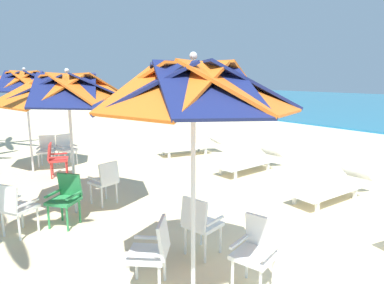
% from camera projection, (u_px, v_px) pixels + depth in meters
% --- Properties ---
extents(ground_plane, '(80.00, 80.00, 0.00)m').
position_uv_depth(ground_plane, '(342.00, 238.00, 5.25)').
color(ground_plane, beige).
extents(beach_umbrella_0, '(2.15, 2.15, 2.72)m').
position_uv_depth(beach_umbrella_0, '(193.00, 89.00, 3.37)').
color(beach_umbrella_0, silver).
rests_on(beach_umbrella_0, ground).
extents(plastic_chair_0, '(0.63, 0.63, 0.87)m').
position_uv_depth(plastic_chair_0, '(153.00, 250.00, 3.89)').
color(plastic_chair_0, white).
rests_on(plastic_chair_0, ground).
extents(plastic_chair_1, '(0.53, 0.55, 0.87)m').
position_uv_depth(plastic_chair_1, '(200.00, 222.00, 4.65)').
color(plastic_chair_1, white).
rests_on(plastic_chair_1, ground).
extents(plastic_chair_2, '(0.54, 0.57, 0.87)m').
position_uv_depth(plastic_chair_2, '(257.00, 249.00, 3.93)').
color(plastic_chair_2, white).
rests_on(plastic_chair_2, ground).
extents(beach_umbrella_1, '(2.48, 2.48, 2.62)m').
position_uv_depth(beach_umbrella_1, '(68.00, 90.00, 5.81)').
color(beach_umbrella_1, silver).
rests_on(beach_umbrella_1, ground).
extents(plastic_chair_3, '(0.56, 0.53, 0.87)m').
position_uv_depth(plastic_chair_3, '(105.00, 180.00, 6.56)').
color(plastic_chair_3, white).
rests_on(plastic_chair_3, ground).
extents(plastic_chair_4, '(0.61, 0.62, 0.87)m').
position_uv_depth(plastic_chair_4, '(15.00, 206.00, 5.23)').
color(plastic_chair_4, white).
rests_on(plastic_chair_4, ground).
extents(plastic_chair_5, '(0.63, 0.63, 0.87)m').
position_uv_depth(plastic_chair_5, '(66.00, 196.00, 5.66)').
color(plastic_chair_5, '#2D8C4C').
rests_on(plastic_chair_5, ground).
extents(beach_umbrella_2, '(2.26, 2.26, 2.72)m').
position_uv_depth(beach_umbrella_2, '(25.00, 82.00, 8.50)').
color(beach_umbrella_2, silver).
rests_on(beach_umbrella_2, ground).
extents(plastic_chair_6, '(0.55, 0.52, 0.87)m').
position_uv_depth(plastic_chair_6, '(66.00, 147.00, 9.63)').
color(plastic_chair_6, white).
rests_on(plastic_chair_6, ground).
extents(plastic_chair_7, '(0.61, 0.59, 0.87)m').
position_uv_depth(plastic_chair_7, '(47.00, 149.00, 9.41)').
color(plastic_chair_7, white).
rests_on(plastic_chair_7, ground).
extents(plastic_chair_8, '(0.56, 0.59, 0.87)m').
position_uv_depth(plastic_chair_8, '(56.00, 158.00, 8.39)').
color(plastic_chair_8, red).
rests_on(plastic_chair_8, ground).
extents(sun_lounger_1, '(0.71, 2.17, 0.62)m').
position_uv_depth(sun_lounger_1, '(332.00, 186.00, 6.87)').
color(sun_lounger_1, white).
rests_on(sun_lounger_1, ground).
extents(sun_lounger_2, '(0.73, 2.17, 0.62)m').
position_uv_depth(sun_lounger_2, '(250.00, 161.00, 8.95)').
color(sun_lounger_2, white).
rests_on(sun_lounger_2, ground).
extents(sun_lounger_3, '(1.06, 2.23, 0.62)m').
position_uv_depth(sun_lounger_3, '(190.00, 146.00, 10.95)').
color(sun_lounger_3, white).
rests_on(sun_lounger_3, ground).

